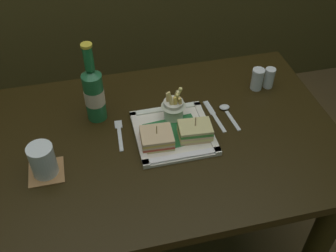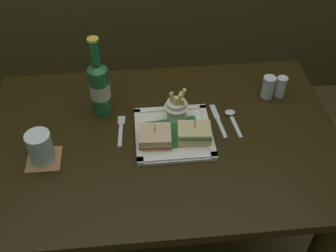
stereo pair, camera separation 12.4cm
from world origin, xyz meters
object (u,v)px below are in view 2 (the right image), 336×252
(spoon, at_px, (232,116))
(salt_shaker, at_px, (268,88))
(knife, at_px, (218,119))
(square_plate, at_px, (173,133))
(fries_cup, at_px, (177,107))
(sandwich_half_right, at_px, (194,133))
(beer_bottle, at_px, (100,86))
(fork, at_px, (121,129))
(sandwich_half_left, at_px, (155,137))
(water_glass, at_px, (41,149))
(pepper_shaker, at_px, (281,88))
(dining_table, at_px, (163,169))

(spoon, relative_size, salt_shaker, 1.63)
(knife, height_order, salt_shaker, salt_shaker)
(square_plate, xyz_separation_m, fries_cup, (0.02, 0.07, 0.05))
(sandwich_half_right, bearing_deg, knife, 44.55)
(fries_cup, bearing_deg, beer_bottle, 164.06)
(beer_bottle, bearing_deg, fork, -58.60)
(square_plate, relative_size, sandwich_half_left, 2.35)
(sandwich_half_left, xyz_separation_m, beer_bottle, (-0.16, 0.17, 0.07))
(square_plate, bearing_deg, knife, 20.15)
(sandwich_half_right, relative_size, water_glass, 1.08)
(square_plate, relative_size, salt_shaker, 3.00)
(fork, relative_size, spoon, 1.07)
(water_glass, height_order, pepper_shaker, water_glass)
(knife, xyz_separation_m, pepper_shaker, (0.24, 0.10, 0.03))
(knife, bearing_deg, fries_cup, 174.98)
(spoon, height_order, salt_shaker, salt_shaker)
(fork, bearing_deg, water_glass, -154.12)
(square_plate, height_order, salt_shaker, salt_shaker)
(knife, distance_m, pepper_shaker, 0.26)
(dining_table, distance_m, sandwich_half_left, 0.19)
(spoon, height_order, pepper_shaker, pepper_shaker)
(knife, relative_size, spoon, 1.25)
(square_plate, distance_m, beer_bottle, 0.28)
(square_plate, bearing_deg, sandwich_half_left, -149.57)
(sandwich_half_right, bearing_deg, sandwich_half_left, 180.00)
(beer_bottle, xyz_separation_m, pepper_shaker, (0.62, 0.02, -0.07))
(sandwich_half_left, distance_m, sandwich_half_right, 0.12)
(square_plate, xyz_separation_m, sandwich_half_right, (0.06, -0.04, 0.03))
(fork, relative_size, salt_shaker, 1.74)
(sandwich_half_left, relative_size, fries_cup, 0.92)
(fork, height_order, salt_shaker, salt_shaker)
(spoon, bearing_deg, square_plate, -162.80)
(water_glass, bearing_deg, knife, 12.96)
(fork, bearing_deg, knife, 2.71)
(dining_table, relative_size, square_plate, 4.69)
(sandwich_half_right, relative_size, spoon, 0.82)
(sandwich_half_right, xyz_separation_m, spoon, (0.14, 0.10, -0.03))
(spoon, bearing_deg, pepper_shaker, 27.08)
(fork, bearing_deg, dining_table, -19.15)
(dining_table, bearing_deg, salt_shaker, 23.30)
(fries_cup, height_order, fork, fries_cup)
(salt_shaker, bearing_deg, spoon, -146.11)
(fries_cup, distance_m, salt_shaker, 0.34)
(square_plate, xyz_separation_m, salt_shaker, (0.35, 0.16, 0.03))
(beer_bottle, bearing_deg, water_glass, -129.39)
(beer_bottle, bearing_deg, sandwich_half_right, -31.24)
(fries_cup, xyz_separation_m, spoon, (0.18, -0.01, -0.05))
(fork, bearing_deg, beer_bottle, 121.40)
(square_plate, relative_size, fork, 1.72)
(sandwich_half_left, height_order, knife, sandwich_half_left)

